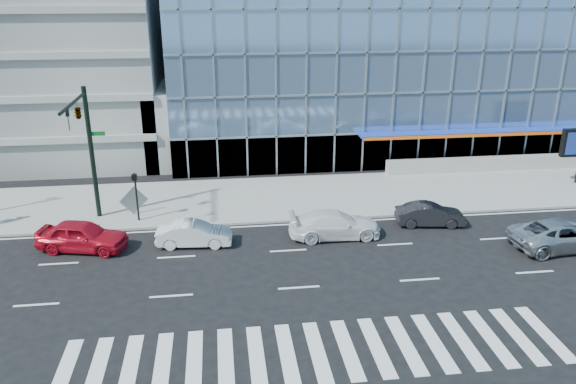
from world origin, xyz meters
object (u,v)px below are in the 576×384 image
at_px(traffic_signal, 82,126).
at_px(ped_signal_post, 136,190).
at_px(dark_sedan, 430,215).
at_px(white_suv, 335,224).
at_px(silver_suv, 562,235).
at_px(tilted_panel, 134,200).
at_px(white_sedan, 194,234).
at_px(red_sedan, 82,236).

relative_size(traffic_signal, ped_signal_post, 2.67).
bearing_deg(dark_sedan, white_suv, 106.28).
xyz_separation_m(silver_suv, dark_sedan, (-6.00, 3.91, -0.12)).
xyz_separation_m(ped_signal_post, tilted_panel, (-0.36, 1.07, -1.08)).
relative_size(ped_signal_post, tilted_panel, 2.31).
bearing_deg(white_sedan, tilted_panel, 43.69).
height_order(white_suv, white_sedan, white_suv).
xyz_separation_m(traffic_signal, ped_signal_post, (2.50, 0.37, -4.02)).
bearing_deg(ped_signal_post, traffic_signal, -171.48).
height_order(traffic_signal, red_sedan, traffic_signal).
bearing_deg(silver_suv, dark_sedan, 52.16).
xyz_separation_m(ped_signal_post, white_sedan, (3.45, -3.58, -1.46)).
bearing_deg(ped_signal_post, white_sedan, -46.09).
height_order(white_suv, tilted_panel, tilted_panel).
height_order(silver_suv, red_sedan, red_sedan).
height_order(silver_suv, dark_sedan, silver_suv).
relative_size(traffic_signal, tilted_panel, 6.15).
bearing_deg(silver_suv, red_sedan, 78.40).
bearing_deg(dark_sedan, silver_suv, -115.35).
bearing_deg(traffic_signal, red_sedan, -91.02).
xyz_separation_m(dark_sedan, red_sedan, (-19.92, -0.80, 0.15)).
distance_m(ped_signal_post, dark_sedan, 17.62).
height_order(ped_signal_post, tilted_panel, ped_signal_post).
relative_size(white_sedan, dark_sedan, 1.01).
height_order(white_sedan, red_sedan, red_sedan).
distance_m(traffic_signal, red_sedan, 6.13).
xyz_separation_m(white_sedan, dark_sedan, (13.92, 1.00, -0.01)).
relative_size(white_suv, tilted_panel, 4.02).
relative_size(white_sedan, red_sedan, 0.85).
bearing_deg(tilted_panel, ped_signal_post, -96.59).
distance_m(dark_sedan, red_sedan, 19.93).
distance_m(silver_suv, white_sedan, 20.13).
height_order(white_suv, red_sedan, red_sedan).
bearing_deg(red_sedan, white_suv, -77.23).
distance_m(ped_signal_post, tilted_panel, 1.56).
height_order(silver_suv, white_suv, silver_suv).
bearing_deg(white_sedan, white_suv, -84.90).
distance_m(traffic_signal, white_suv, 15.20).
distance_m(dark_sedan, tilted_panel, 18.10).
height_order(ped_signal_post, white_suv, ped_signal_post).
relative_size(silver_suv, dark_sedan, 1.39).
bearing_deg(tilted_panel, silver_suv, -42.77).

